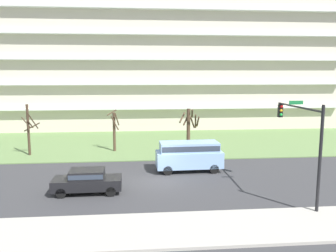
% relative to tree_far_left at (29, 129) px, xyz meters
% --- Properties ---
extents(ground, '(160.00, 160.00, 0.00)m').
position_rel_tree_far_left_xyz_m(ground, '(11.58, -9.09, -2.57)').
color(ground, '#38383A').
extents(sidewalk_curb_near, '(80.00, 4.00, 0.15)m').
position_rel_tree_far_left_xyz_m(sidewalk_curb_near, '(11.58, -17.09, -2.50)').
color(sidewalk_curb_near, '#ADA89E').
rests_on(sidewalk_curb_near, ground).
extents(grass_lawn_strip, '(80.00, 16.00, 0.08)m').
position_rel_tree_far_left_xyz_m(grass_lawn_strip, '(11.58, 4.91, -2.53)').
color(grass_lawn_strip, '#66844C').
rests_on(grass_lawn_strip, ground).
extents(apartment_building, '(54.98, 12.24, 19.11)m').
position_rel_tree_far_left_xyz_m(apartment_building, '(11.58, 18.55, 6.98)').
color(apartment_building, beige).
rests_on(apartment_building, ground).
extents(tree_far_left, '(1.60, 1.82, 4.89)m').
position_rel_tree_far_left_xyz_m(tree_far_left, '(0.00, 0.00, 0.00)').
color(tree_far_left, '#423023').
rests_on(tree_far_left, ground).
extents(tree_left, '(1.25, 1.26, 4.15)m').
position_rel_tree_far_left_xyz_m(tree_left, '(7.88, 1.03, -0.38)').
color(tree_left, '#4C3828').
rests_on(tree_left, ground).
extents(tree_center, '(2.08, 2.03, 4.28)m').
position_rel_tree_far_left_xyz_m(tree_center, '(15.31, 0.62, -0.12)').
color(tree_center, '#4C3828').
rests_on(tree_center, ground).
extents(van_blue_near_left, '(5.26, 2.16, 2.36)m').
position_rel_tree_far_left_xyz_m(van_blue_near_left, '(14.18, -6.59, -1.18)').
color(van_blue_near_left, '#8CB2E0').
rests_on(van_blue_near_left, ground).
extents(sedan_black_center_left, '(4.42, 1.86, 1.57)m').
position_rel_tree_far_left_xyz_m(sedan_black_center_left, '(6.83, -11.09, -1.70)').
color(sedan_black_center_left, black).
rests_on(sedan_black_center_left, ground).
extents(traffic_signal_mast, '(0.90, 5.89, 6.07)m').
position_rel_tree_far_left_xyz_m(traffic_signal_mast, '(19.96, -13.64, 1.63)').
color(traffic_signal_mast, black).
rests_on(traffic_signal_mast, ground).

